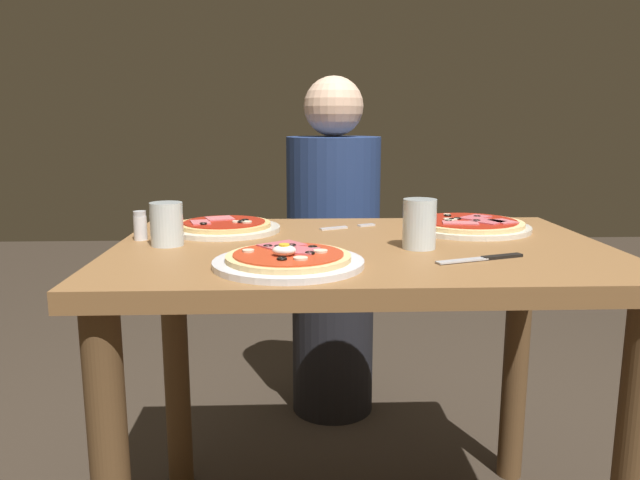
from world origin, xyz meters
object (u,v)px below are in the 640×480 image
object	(u,v)px
water_glass_near	(419,227)
knife	(486,258)
diner_person	(333,258)
water_glass_far	(167,227)
pizza_across_left	(468,225)
salt_shaker	(140,226)
pizza_foreground	(288,260)
dining_table	(360,304)
fork	(343,227)
pizza_across_right	(225,227)

from	to	relation	value
water_glass_near	knife	distance (m)	0.16
diner_person	water_glass_far	bearing A→B (deg)	61.46
pizza_across_left	water_glass_near	size ratio (longest dim) A/B	2.92
pizza_across_left	salt_shaker	xyz separation A→B (m)	(-0.79, -0.10, 0.02)
pizza_across_left	knife	bearing A→B (deg)	-99.52
pizza_across_left	diner_person	xyz separation A→B (m)	(-0.30, 0.59, -0.21)
pizza_foreground	diner_person	distance (m)	1.00
dining_table	pizza_across_left	xyz separation A→B (m)	(0.29, 0.17, 0.15)
diner_person	pizza_across_left	bearing A→B (deg)	117.26
pizza_across_left	fork	bearing A→B (deg)	173.86
knife	dining_table	bearing A→B (deg)	144.94
dining_table	water_glass_far	bearing A→B (deg)	179.32
water_glass_near	fork	world-z (taller)	water_glass_near
pizza_across_left	diner_person	distance (m)	0.69
pizza_foreground	fork	distance (m)	0.43
water_glass_far	fork	xyz separation A→B (m)	(0.40, 0.20, -0.04)
pizza_across_left	pizza_across_right	size ratio (longest dim) A/B	1.13
pizza_across_right	knife	world-z (taller)	pizza_across_right
pizza_across_left	pizza_across_right	bearing A→B (deg)	179.83
pizza_across_left	water_glass_far	bearing A→B (deg)	-166.71
diner_person	pizza_across_right	bearing A→B (deg)	62.44
pizza_across_left	water_glass_far	world-z (taller)	water_glass_far
water_glass_far	diner_person	xyz separation A→B (m)	(0.41, 0.76, -0.24)
dining_table	knife	xyz separation A→B (m)	(0.23, -0.16, 0.14)
water_glass_near	salt_shaker	distance (m)	0.63
fork	salt_shaker	distance (m)	0.50
pizza_across_left	fork	world-z (taller)	pizza_across_left
pizza_across_left	pizza_foreground	bearing A→B (deg)	-139.89
knife	salt_shaker	xyz separation A→B (m)	(-0.73, 0.23, 0.03)
pizza_foreground	water_glass_far	size ratio (longest dim) A/B	3.02
pizza_foreground	water_glass_far	distance (m)	0.34
pizza_foreground	pizza_across_left	world-z (taller)	pizza_foreground
pizza_across_left	salt_shaker	world-z (taller)	salt_shaker
dining_table	salt_shaker	distance (m)	0.53
dining_table	water_glass_far	world-z (taller)	water_glass_far
water_glass_far	fork	bearing A→B (deg)	26.60
dining_table	knife	bearing A→B (deg)	-35.06
pizza_foreground	water_glass_near	world-z (taller)	water_glass_near
water_glass_far	diner_person	distance (m)	0.89
water_glass_far	fork	world-z (taller)	water_glass_far
fork	diner_person	xyz separation A→B (m)	(0.01, 0.55, -0.21)
pizza_across_right	fork	world-z (taller)	pizza_across_right
water_glass_near	water_glass_far	world-z (taller)	water_glass_near
water_glass_far	salt_shaker	bearing A→B (deg)	138.90
knife	salt_shaker	world-z (taller)	salt_shaker
water_glass_near	water_glass_far	xyz separation A→B (m)	(-0.55, 0.05, -0.01)
fork	pizza_across_right	bearing A→B (deg)	-173.95
pizza_across_right	water_glass_far	size ratio (longest dim) A/B	2.90
fork	dining_table	bearing A→B (deg)	-83.55
diner_person	dining_table	bearing A→B (deg)	91.17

